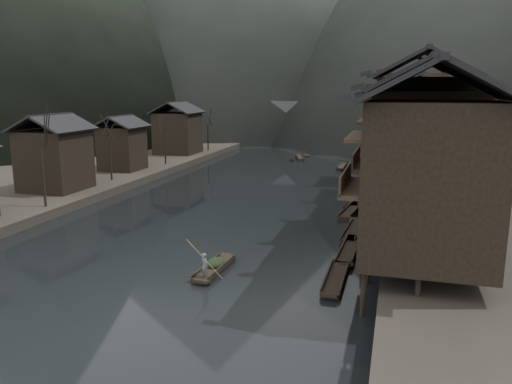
% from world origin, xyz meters
% --- Properties ---
extents(water, '(300.00, 300.00, 0.00)m').
position_xyz_m(water, '(0.00, 0.00, 0.00)').
color(water, black).
rests_on(water, ground).
extents(left_bank, '(40.00, 200.00, 1.20)m').
position_xyz_m(left_bank, '(-35.00, 40.00, 0.60)').
color(left_bank, '#2D2823').
rests_on(left_bank, ground).
extents(stilt_houses, '(9.00, 67.60, 16.09)m').
position_xyz_m(stilt_houses, '(17.28, 19.44, 8.91)').
color(stilt_houses, black).
rests_on(stilt_houses, ground).
extents(left_houses, '(8.10, 53.20, 8.73)m').
position_xyz_m(left_houses, '(-20.50, 20.12, 5.66)').
color(left_houses, black).
rests_on(left_houses, left_bank).
extents(bare_trees, '(3.88, 60.73, 7.76)m').
position_xyz_m(bare_trees, '(-17.00, 12.52, 6.49)').
color(bare_trees, black).
rests_on(bare_trees, left_bank).
extents(moored_sampans, '(3.18, 73.37, 0.47)m').
position_xyz_m(moored_sampans, '(12.21, 27.33, 0.20)').
color(moored_sampans, black).
rests_on(moored_sampans, water).
extents(midriver_boats, '(12.93, 34.96, 0.45)m').
position_xyz_m(midriver_boats, '(2.10, 54.20, 0.20)').
color(midriver_boats, black).
rests_on(midriver_boats, water).
extents(stone_bridge, '(40.00, 6.00, 9.00)m').
position_xyz_m(stone_bridge, '(-0.00, 72.00, 5.11)').
color(stone_bridge, '#4C4C4F').
rests_on(stone_bridge, ground).
extents(hero_sampan, '(1.38, 5.55, 0.44)m').
position_xyz_m(hero_sampan, '(4.16, -6.28, 0.20)').
color(hero_sampan, black).
rests_on(hero_sampan, water).
extents(cargo_heap, '(1.21, 1.59, 0.73)m').
position_xyz_m(cargo_heap, '(4.15, -6.02, 0.81)').
color(cargo_heap, black).
rests_on(cargo_heap, hero_sampan).
extents(boatman, '(0.74, 0.71, 1.71)m').
position_xyz_m(boatman, '(4.24, -8.21, 1.29)').
color(boatman, slate).
rests_on(boatman, hero_sampan).
extents(bamboo_pole, '(1.98, 1.99, 3.47)m').
position_xyz_m(bamboo_pole, '(4.44, -8.21, 3.88)').
color(bamboo_pole, '#8C7A51').
rests_on(bamboo_pole, boatman).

